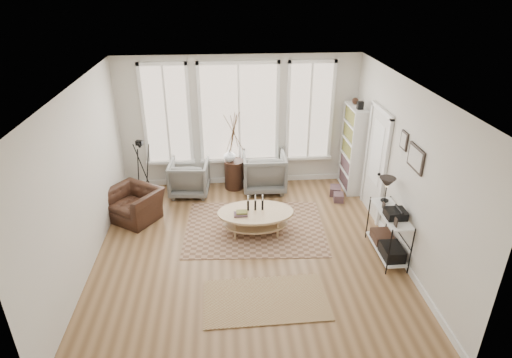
{
  "coord_description": "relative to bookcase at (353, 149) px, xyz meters",
  "views": [
    {
      "loc": [
        -0.34,
        -6.2,
        4.44
      ],
      "look_at": [
        0.2,
        0.6,
        1.1
      ],
      "focal_mm": 30.0,
      "sensor_mm": 36.0,
      "label": 1
    }
  ],
  "objects": [
    {
      "name": "bay_window",
      "position": [
        -2.44,
        0.49,
        0.65
      ],
      "size": [
        4.14,
        0.12,
        2.24
      ],
      "color": "tan",
      "rests_on": "ground"
    },
    {
      "name": "low_shelf",
      "position": [
        -0.06,
        -2.52,
        -0.44
      ],
      "size": [
        0.38,
        1.08,
        1.3
      ],
      "color": "white",
      "rests_on": "ground"
    },
    {
      "name": "side_table",
      "position": [
        -2.58,
        0.22,
        -0.07
      ],
      "size": [
        0.44,
        0.44,
        1.84
      ],
      "color": "#361E14",
      "rests_on": "ground"
    },
    {
      "name": "book_stack_near",
      "position": [
        -0.39,
        -0.3,
        -0.86
      ],
      "size": [
        0.3,
        0.34,
        0.19
      ],
      "primitive_type": "cube",
      "rotation": [
        0.0,
        0.0,
        -0.27
      ],
      "color": "brown",
      "rests_on": "ground"
    },
    {
      "name": "book_stack_far",
      "position": [
        -0.39,
        -0.58,
        -0.87
      ],
      "size": [
        0.24,
        0.29,
        0.17
      ],
      "primitive_type": "cube",
      "rotation": [
        0.0,
        0.0,
        -0.17
      ],
      "color": "brown",
      "rests_on": "ground"
    },
    {
      "name": "tripod_camera",
      "position": [
        -4.49,
        -0.21,
        -0.33
      ],
      "size": [
        0.48,
        0.48,
        1.36
      ],
      "color": "black",
      "rests_on": "ground"
    },
    {
      "name": "accent_chair",
      "position": [
        -4.59,
        -0.95,
        -0.64
      ],
      "size": [
        1.27,
        1.23,
        0.63
      ],
      "primitive_type": "imported",
      "rotation": [
        0.0,
        0.0,
        -0.59
      ],
      "color": "#361E14",
      "rests_on": "ground"
    },
    {
      "name": "vase",
      "position": [
        -2.67,
        0.22,
        -0.16
      ],
      "size": [
        0.31,
        0.31,
        0.28
      ],
      "primitive_type": "imported",
      "rotation": [
        0.0,
        0.0,
        -0.22
      ],
      "color": "silver",
      "rests_on": "side_table"
    },
    {
      "name": "armchair_right",
      "position": [
        -1.92,
        0.1,
        -0.52
      ],
      "size": [
        0.94,
        0.96,
        0.87
      ],
      "primitive_type": "imported",
      "rotation": [
        0.0,
        0.0,
        3.13
      ],
      "color": "slate",
      "rests_on": "ground"
    },
    {
      "name": "coffee_table",
      "position": [
        -2.25,
        -1.65,
        -0.61
      ],
      "size": [
        1.41,
        0.9,
        0.65
      ],
      "color": "tan",
      "rests_on": "ground"
    },
    {
      "name": "room",
      "position": [
        -2.42,
        -2.2,
        0.47
      ],
      "size": [
        5.5,
        5.54,
        2.9
      ],
      "color": "olive",
      "rests_on": "ground"
    },
    {
      "name": "rug_runner",
      "position": [
        -2.24,
        -3.51,
        -0.94
      ],
      "size": [
        1.87,
        1.06,
        0.01
      ],
      "primitive_type": "cube",
      "rotation": [
        0.0,
        0.0,
        0.02
      ],
      "color": "brown",
      "rests_on": "ground"
    },
    {
      "name": "bookcase",
      "position": [
        0.0,
        0.0,
        0.0
      ],
      "size": [
        0.31,
        0.85,
        2.06
      ],
      "color": "white",
      "rests_on": "ground"
    },
    {
      "name": "rug_main",
      "position": [
        -2.25,
        -1.51,
        -0.95
      ],
      "size": [
        2.72,
        2.1,
        0.01
      ],
      "primitive_type": "cube",
      "rotation": [
        0.0,
        0.0,
        -0.06
      ],
      "color": "brown",
      "rests_on": "ground"
    },
    {
      "name": "armchair_left",
      "position": [
        -3.56,
        0.02,
        -0.57
      ],
      "size": [
        0.89,
        0.91,
        0.77
      ],
      "primitive_type": "imported",
      "rotation": [
        0.0,
        0.0,
        3.06
      ],
      "color": "slate",
      "rests_on": "ground"
    },
    {
      "name": "wall_art",
      "position": [
        0.14,
        -2.49,
        0.92
      ],
      "size": [
        0.04,
        0.88,
        0.44
      ],
      "color": "black",
      "rests_on": "ground"
    },
    {
      "name": "door",
      "position": [
        0.13,
        -1.08,
        0.17
      ],
      "size": [
        0.09,
        1.06,
        2.22
      ],
      "color": "silver",
      "rests_on": "ground"
    }
  ]
}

